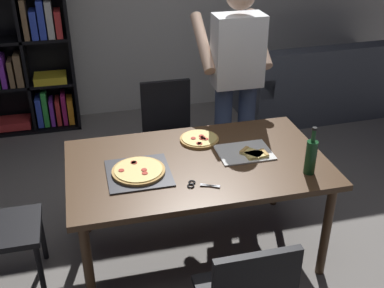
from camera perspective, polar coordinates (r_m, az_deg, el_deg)
ground_plane at (r=3.54m, az=0.59°, el=-12.58°), size 12.00×12.00×0.00m
dining_table at (r=3.14m, az=0.66°, el=-3.20°), size 1.68×0.99×0.75m
chair_far_side at (r=4.05m, az=-2.81°, el=1.90°), size 0.42×0.42×0.90m
couch at (r=5.62m, az=14.59°, el=6.53°), size 1.73×0.91×0.85m
person_serving_pizza at (r=3.78m, az=5.29°, el=7.84°), size 0.55×0.54×1.75m
pepperoni_pizza_on_tray at (r=2.99m, az=-6.41°, el=-3.29°), size 0.39×0.39×0.04m
pizza_slices_on_towel at (r=3.20m, az=6.69°, el=-1.05°), size 0.36×0.28×0.03m
wine_bottle at (r=3.01m, az=14.03°, el=-1.42°), size 0.07×0.07×0.32m
kitchen_scissors at (r=2.86m, az=0.70°, el=-4.88°), size 0.20×0.13×0.01m
second_pizza_plain at (r=3.35m, az=0.88°, el=0.60°), size 0.27×0.27×0.03m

